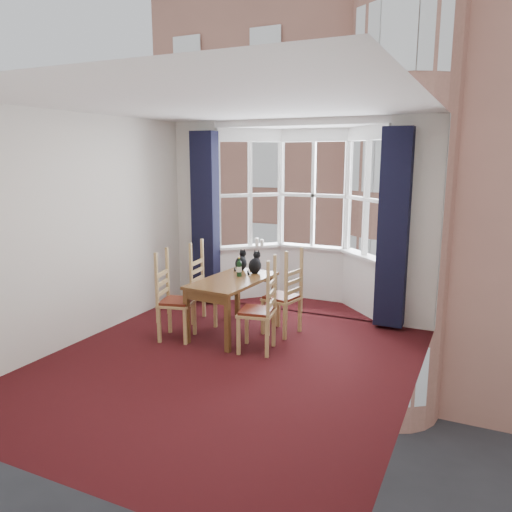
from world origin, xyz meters
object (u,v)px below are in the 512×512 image
Objects in this scene: chair_left_near at (170,302)px; chair_right_far at (288,299)px; candle_tall at (257,242)px; chair_right_near at (264,313)px; chair_left_far at (203,289)px; cat_left at (241,262)px; dining_table at (233,286)px; wine_bottle at (239,268)px; candle_short at (262,243)px; cat_right at (255,264)px.

chair_right_far is (1.30, 0.76, 0.00)m from chair_left_near.
chair_right_near is at bearing -62.75° from candle_tall.
cat_left is (0.46, 0.27, 0.37)m from chair_left_far.
dining_table is 0.65m from chair_left_far.
candle_tall reaches higher than chair_right_far.
dining_table is at bearing -94.57° from wine_bottle.
candle_short reaches higher than dining_table.
chair_left_far and chair_right_near have the same top height.
dining_table is at bearing -75.39° from cat_left.
wine_bottle is at bearing 137.29° from chair_right_near.
chair_left_near is 8.74× the size of candle_short.
cat_left is (-0.13, 0.51, 0.21)m from dining_table.
chair_left_far is 0.83m from cat_right.
cat_right is at bearing 161.96° from chair_right_far.
chair_left_near is 1.20m from cat_left.
chair_left_near is 1.00× the size of chair_left_far.
chair_left_far is 3.11× the size of cat_left.
wine_bottle is at bearing -113.46° from cat_right.
chair_right_far is 0.69m from cat_right.
chair_left_far is at bearing 152.28° from chair_right_near.
cat_right is (0.75, 0.93, 0.37)m from chair_left_near.
candle_short is (0.31, 2.13, 0.45)m from chair_left_near.
chair_left_far is 1.48m from candle_short.
chair_right_far is at bearing -18.45° from cat_left.
chair_right_near and chair_right_far have the same top height.
chair_right_far is at bearing 86.26° from chair_right_near.
dining_table is 0.27m from wine_bottle.
candle_tall is at bearing -158.98° from candle_short.
chair_right_near is 2.28m from candle_short.
chair_left_far is at bearing 158.56° from dining_table.
wine_bottle is (0.60, -0.07, 0.37)m from chair_left_far.
candle_tall is at bearing 114.05° from cat_right.
chair_right_near is at bearing -33.02° from dining_table.
candle_short is at bearing 101.13° from dining_table.
chair_left_far is at bearing 173.20° from wine_bottle.
dining_table is 10.40× the size of candle_tall.
cat_left is at bearing 160.67° from cat_right.
candle_short is at bearing 78.76° from chair_left_far.
cat_left is (-0.80, 0.27, 0.37)m from chair_right_far.
dining_table is 5.18× the size of wine_bottle.
cat_left reaches higher than dining_table.
wine_bottle is at bearing -77.19° from candle_short.
chair_right_far is 3.55× the size of wine_bottle.
cat_left is 0.38m from wine_bottle.
cat_right is 0.28m from wine_bottle.
candle_short is at bearing 21.02° from candle_tall.
wine_bottle reaches higher than chair_left_near.
cat_left reaches higher than candle_tall.
chair_left_far is 1.26m from chair_right_far.
cat_right is (0.12, 0.42, 0.22)m from dining_table.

